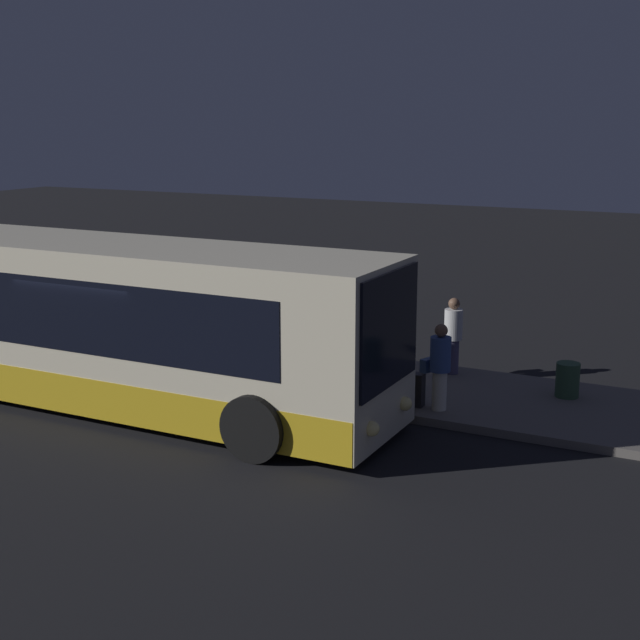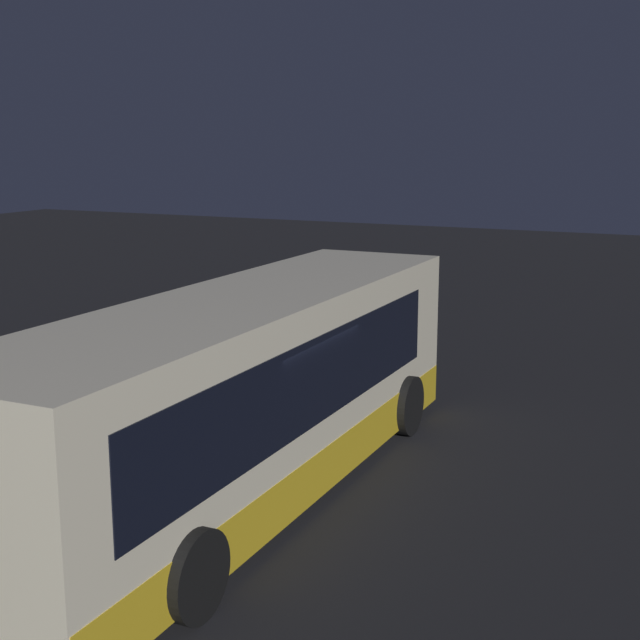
% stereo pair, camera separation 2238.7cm
% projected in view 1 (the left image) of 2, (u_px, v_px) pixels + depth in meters
% --- Properties ---
extents(ground, '(80.00, 80.00, 0.00)m').
position_uv_depth(ground, '(120.00, 407.00, 16.56)').
color(ground, black).
extents(platform, '(20.00, 3.39, 0.15)m').
position_uv_depth(platform, '(218.00, 361.00, 19.41)').
color(platform, '#605B56').
rests_on(platform, ground).
extents(bus_lead, '(10.94, 2.77, 3.06)m').
position_uv_depth(bus_lead, '(114.00, 326.00, 16.36)').
color(bus_lead, beige).
rests_on(bus_lead, ground).
extents(passenger_boarding, '(0.63, 0.53, 1.57)m').
position_uv_depth(passenger_boarding, '(453.00, 333.00, 18.03)').
color(passenger_boarding, '#4C476B').
rests_on(passenger_boarding, platform).
extents(passenger_waiting, '(0.62, 0.49, 1.57)m').
position_uv_depth(passenger_waiting, '(439.00, 364.00, 15.77)').
color(passenger_waiting, silver).
rests_on(passenger_waiting, platform).
extents(passenger_with_bags, '(0.63, 0.52, 1.68)m').
position_uv_depth(passenger_with_bags, '(306.00, 333.00, 17.76)').
color(passenger_with_bags, '#4C476B').
rests_on(passenger_with_bags, platform).
extents(suitcase, '(0.42, 0.22, 0.85)m').
position_uv_depth(suitcase, '(413.00, 389.00, 16.12)').
color(suitcase, black).
rests_on(suitcase, platform).
extents(sign_post, '(0.10, 0.82, 2.35)m').
position_uv_depth(sign_post, '(190.00, 301.00, 17.87)').
color(sign_post, '#4C4C51').
rests_on(sign_post, platform).
extents(trash_bin, '(0.44, 0.44, 0.65)m').
position_uv_depth(trash_bin, '(568.00, 380.00, 16.61)').
color(trash_bin, '#2D4C33').
rests_on(trash_bin, platform).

